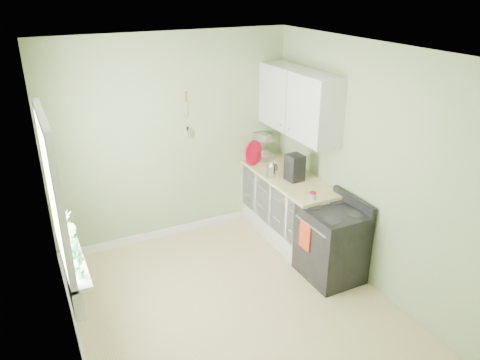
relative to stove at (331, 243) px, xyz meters
name	(u,v)px	position (x,y,z in m)	size (l,w,h in m)	color
floor	(233,307)	(-1.28, -0.03, -0.45)	(3.20, 3.60, 0.02)	tan
ceiling	(232,49)	(-1.28, -0.03, 2.27)	(3.20, 3.60, 0.02)	white
wall_back	(173,140)	(-1.28, 1.78, 0.91)	(3.20, 0.02, 2.70)	#94A771
wall_left	(57,230)	(-2.89, -0.03, 0.91)	(0.02, 3.60, 2.70)	#94A771
wall_right	(364,166)	(0.33, -0.03, 0.91)	(0.02, 3.60, 2.70)	#94A771
base_cabinets	(289,209)	(0.02, 0.97, 0.00)	(0.60, 1.60, 0.87)	white
countertop	(290,178)	(0.01, 0.97, 0.45)	(0.64, 1.60, 0.04)	#D7C683
upper_cabinets	(298,102)	(0.15, 1.07, 1.41)	(0.35, 1.40, 0.80)	white
window	(53,194)	(-2.86, 0.27, 1.11)	(0.06, 1.14, 1.44)	white
window_sill	(73,257)	(-2.79, 0.27, 0.44)	(0.18, 1.14, 0.04)	white
radiator	(75,290)	(-2.82, 0.22, 0.11)	(0.12, 0.50, 0.35)	white
wall_utensils	(187,122)	(-1.08, 1.75, 1.13)	(0.02, 0.14, 0.58)	#D7C683
stove	(331,243)	(0.00, 0.00, 0.00)	(0.63, 0.71, 0.98)	black
stand_mixer	(261,146)	(-0.02, 1.71, 0.65)	(0.31, 0.39, 0.42)	#B2B2B7
kettle	(271,170)	(-0.23, 1.05, 0.57)	(0.20, 0.12, 0.21)	silver
coffee_maker	(294,168)	(0.00, 0.85, 0.63)	(0.20, 0.22, 0.33)	black
red_tray	(253,153)	(-0.23, 1.53, 0.64)	(0.34, 0.34, 0.02)	#A0021A
jar	(313,196)	(-0.12, 0.27, 0.52)	(0.08, 0.08, 0.09)	#BAB192
plant_a	(78,264)	(-2.78, -0.12, 0.60)	(0.15, 0.10, 0.28)	#317835
plant_b	(70,239)	(-2.78, 0.33, 0.60)	(0.16, 0.13, 0.29)	#317835
plant_c	(67,226)	(-2.78, 0.58, 0.62)	(0.17, 0.17, 0.31)	#317835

